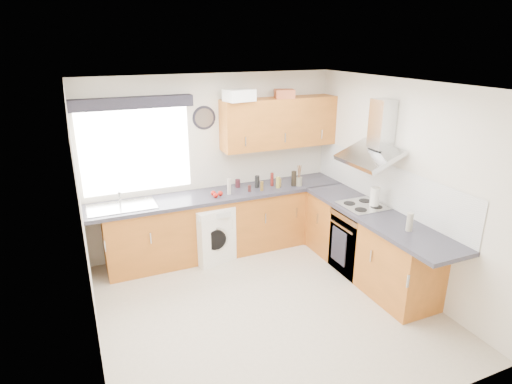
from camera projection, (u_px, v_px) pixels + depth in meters
name	position (u px, v px, depth m)	size (l,w,h in m)	color
ground_plane	(266.00, 307.00, 4.94)	(3.60, 3.60, 0.00)	beige
ceiling	(268.00, 85.00, 4.10)	(3.60, 3.60, 0.02)	white
wall_back	(213.00, 164.00, 6.08)	(3.60, 0.02, 2.50)	silver
wall_front	(375.00, 293.00, 2.97)	(3.60, 0.02, 2.50)	silver
wall_left	(85.00, 236.00, 3.84)	(0.02, 3.60, 2.50)	silver
wall_right	(400.00, 185.00, 5.20)	(0.02, 3.60, 2.50)	silver
window	(136.00, 151.00, 5.57)	(1.40, 0.02, 1.10)	white
window_blind	(132.00, 103.00, 5.28)	(1.50, 0.18, 0.14)	black
splashback	(383.00, 183.00, 5.48)	(0.01, 3.00, 0.54)	white
base_cab_back	(215.00, 225.00, 6.06)	(3.00, 0.58, 0.86)	#9E561B
base_cab_corner	(313.00, 209.00, 6.66)	(0.60, 0.60, 0.86)	#9E561B
base_cab_right	(367.00, 245.00, 5.49)	(0.58, 2.10, 0.86)	#9E561B
worktop_back	(221.00, 195.00, 5.94)	(3.60, 0.62, 0.05)	#2C2A34
worktop_right	(378.00, 216.00, 5.21)	(0.62, 2.42, 0.05)	#2C2A34
sink	(121.00, 204.00, 5.42)	(0.84, 0.46, 0.10)	#B8BBBC
oven	(360.00, 240.00, 5.62)	(0.56, 0.58, 0.85)	black
hob_plate	(363.00, 206.00, 5.46)	(0.52, 0.52, 0.01)	#B8BBBC
extractor_hood	(375.00, 139.00, 5.21)	(0.52, 0.78, 0.66)	#B8BBBC
upper_cabinets	(279.00, 123.00, 6.10)	(1.70, 0.35, 0.70)	#9E561B
washing_machine	(210.00, 232.00, 5.94)	(0.54, 0.52, 0.79)	white
wall_clock	(204.00, 118.00, 5.79)	(0.32, 0.32, 0.04)	black
casserole	(239.00, 95.00, 5.62)	(0.37, 0.27, 0.16)	white
storage_box	(284.00, 94.00, 5.93)	(0.26, 0.22, 0.12)	#AA502D
utensil_pot	(299.00, 181.00, 6.21)	(0.09, 0.09, 0.13)	gray
kitchen_roll	(375.00, 197.00, 5.40)	(0.12, 0.12, 0.26)	white
tomato_cluster	(216.00, 194.00, 5.79)	(0.15, 0.15, 0.07)	#A4120B
jar_0	(278.00, 182.00, 6.12)	(0.06, 0.06, 0.16)	olive
jar_1	(279.00, 182.00, 6.19)	(0.07, 0.07, 0.12)	olive
jar_2	(249.00, 188.00, 5.97)	(0.04, 0.04, 0.09)	#3D1815
jar_3	(238.00, 183.00, 6.15)	(0.07, 0.07, 0.11)	#3B151B
jar_4	(294.00, 179.00, 6.19)	(0.07, 0.07, 0.22)	black
jar_5	(272.00, 179.00, 6.19)	(0.05, 0.05, 0.20)	maroon
jar_6	(229.00, 186.00, 5.85)	(0.06, 0.06, 0.22)	#B6A99B
jar_7	(257.00, 182.00, 6.13)	(0.07, 0.07, 0.17)	black
jar_8	(262.00, 186.00, 6.00)	(0.04, 0.04, 0.13)	brown
bottle_0	(410.00, 222.00, 4.72)	(0.07, 0.07, 0.21)	#9E9887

